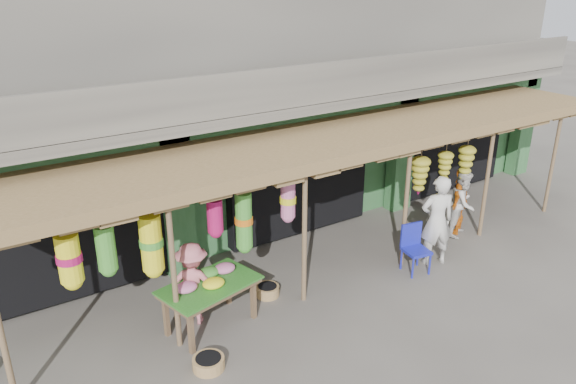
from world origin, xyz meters
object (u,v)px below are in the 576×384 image
blue_chair (414,245)px  person_front (437,220)px  person_right (463,203)px  flower_table (209,286)px  person_vendor (459,200)px  person_shopper (193,284)px

blue_chair → person_front: person_front is taller
person_front → person_right: 1.65m
flower_table → person_vendor: (6.48, 0.21, 0.01)m
blue_chair → person_vendor: 2.28m
person_right → person_front: bearing=176.0°
person_right → person_vendor: size_ratio=0.98×
person_front → person_vendor: size_ratio=1.21×
person_front → person_vendor: (1.56, 0.73, -0.17)m
blue_chair → flower_table: bearing=-176.6°
person_front → flower_table: bearing=16.5°
person_front → person_shopper: size_ratio=1.28×
blue_chair → person_right: 2.21m
flower_table → person_front: person_front is taller
person_front → person_shopper: person_front is taller
person_shopper → flower_table: bearing=157.5°
flower_table → person_right: 6.45m
person_right → person_vendor: (0.03, 0.13, 0.02)m
person_vendor → person_shopper: (-6.67, 0.07, -0.05)m
person_right → person_vendor: 0.13m
person_front → person_right: (1.53, 0.61, -0.19)m
person_right → person_vendor: person_vendor is taller
person_right → person_shopper: person_right is taller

